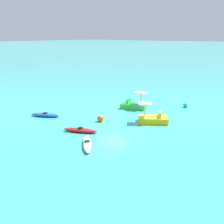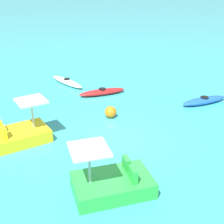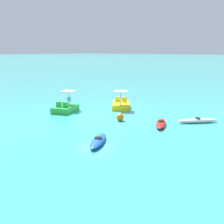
# 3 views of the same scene
# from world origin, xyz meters

# --- Properties ---
(ground_plane) EXTENTS (600.00, 600.00, 0.00)m
(ground_plane) POSITION_xyz_m (0.00, 0.00, 0.00)
(ground_plane) COLOR #38ADA8
(kayak_red) EXTENTS (1.74, 2.67, 0.37)m
(kayak_red) POSITION_xyz_m (-5.09, -1.08, 0.16)
(kayak_red) COLOR red
(kayak_red) RESTS_ON ground_plane
(kayak_white) EXTENTS (2.45, 2.56, 0.37)m
(kayak_white) POSITION_xyz_m (-6.72, -3.46, 0.16)
(kayak_white) COLOR white
(kayak_white) RESTS_ON ground_plane
(kayak_blue) EXTENTS (1.89, 2.65, 0.37)m
(kayak_blue) POSITION_xyz_m (-4.25, 4.39, 0.16)
(kayak_blue) COLOR blue
(kayak_blue) RESTS_ON ground_plane
(pedal_boat_yellow) EXTENTS (2.64, 2.82, 1.68)m
(pedal_boat_yellow) POSITION_xyz_m (0.54, -3.83, 0.34)
(pedal_boat_yellow) COLOR yellow
(pedal_boat_yellow) RESTS_ON ground_plane
(pedal_boat_green) EXTENTS (2.29, 2.79, 1.68)m
(pedal_boat_green) POSITION_xyz_m (3.34, 0.19, 0.34)
(pedal_boat_green) COLOR green
(pedal_boat_green) RESTS_ON ground_plane
(buoy_cyan) EXTENTS (0.44, 0.44, 0.44)m
(buoy_cyan) POSITION_xyz_m (7.08, -3.50, 0.22)
(buoy_cyan) COLOR #19B7C6
(buoy_cyan) RESTS_ON ground_plane
(buoy_orange) EXTENTS (0.55, 0.55, 0.55)m
(buoy_orange) POSITION_xyz_m (-2.11, -0.34, 0.28)
(buoy_orange) COLOR orange
(buoy_orange) RESTS_ON ground_plane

